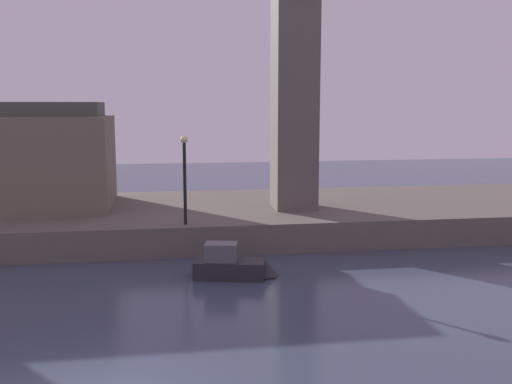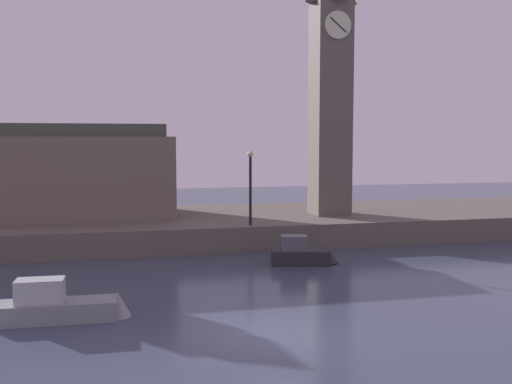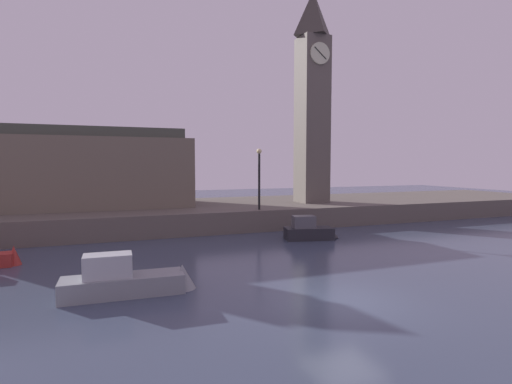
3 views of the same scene
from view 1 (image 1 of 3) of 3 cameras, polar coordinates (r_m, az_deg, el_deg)
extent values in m
cube|color=#5B544C|center=(34.48, -11.53, -2.70)|extent=(70.00, 12.00, 1.50)
cube|color=#5B544C|center=(33.15, 3.74, 10.27)|extent=(2.30, 2.30, 13.76)
cylinder|color=black|center=(28.89, -6.87, 0.75)|extent=(0.16, 0.16, 3.97)
sphere|color=#F2E099|center=(28.68, -6.94, 5.04)|extent=(0.36, 0.36, 0.36)
cube|color=#232328|center=(25.45, -2.56, -7.41)|extent=(3.19, 1.95, 0.75)
cube|color=#515156|center=(25.22, -3.38, -5.79)|extent=(1.53, 1.20, 0.76)
cone|color=#232328|center=(25.64, 0.77, -7.19)|extent=(1.42, 1.42, 0.74)
camera|label=2|loc=(7.97, -132.21, -12.50)|focal=41.32mm
camera|label=3|loc=(9.91, -83.55, -14.60)|focal=28.11mm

